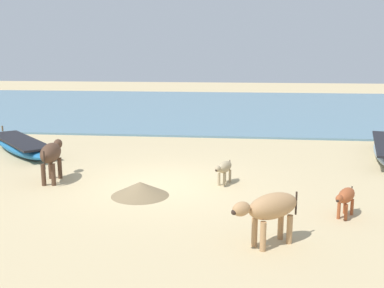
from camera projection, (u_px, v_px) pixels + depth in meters
name	position (u px, v px, depth m)	size (l,w,h in m)	color
ground	(159.00, 186.00, 11.61)	(80.00, 80.00, 0.00)	tan
sea_water	(208.00, 107.00, 27.84)	(60.00, 20.00, 0.08)	slate
fishing_boat_0	(20.00, 146.00, 15.31)	(3.75, 3.85, 0.66)	#1E669E
cow_adult_dark	(51.00, 154.00, 11.85)	(0.62, 1.58, 1.03)	#4C3323
calf_near_dun	(224.00, 168.00, 11.65)	(0.49, 0.90, 0.60)	tan
calf_far_rust	(346.00, 197.00, 9.30)	(0.62, 0.88, 0.61)	#9E4C28
cow_second_adult_tan	(271.00, 209.00, 7.89)	(1.29, 1.11, 0.95)	tan
debris_pile_1	(140.00, 189.00, 10.76)	(1.38, 1.38, 0.34)	#7A6647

